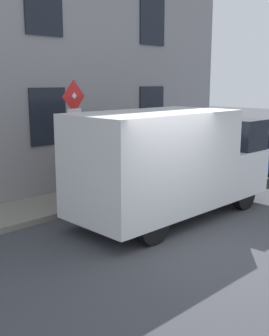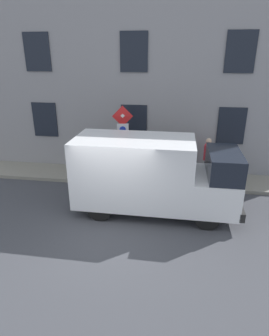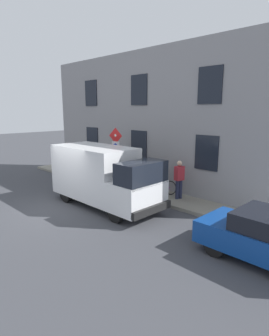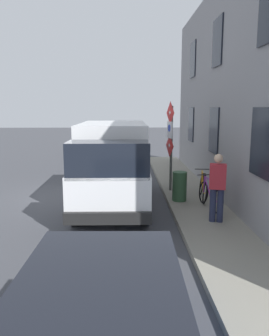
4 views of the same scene
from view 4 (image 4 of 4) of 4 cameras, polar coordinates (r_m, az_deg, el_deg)
The scene contains 10 objects.
ground_plane at distance 11.75m, azimuth -9.92°, elevation -4.69°, with size 80.00×80.00×0.00m, color #3D3F44.
sidewalk_slab at distance 11.79m, azimuth 8.98°, elevation -4.25°, with size 1.66×16.54×0.14m, color gray.
building_facade at distance 11.72m, azimuth 15.25°, elevation 12.30°, with size 0.75×14.54×6.98m.
sign_post_stacked at distance 11.58m, azimuth 6.00°, elevation 5.28°, with size 0.19×0.55×2.92m.
delivery_van at distance 10.27m, azimuth -3.70°, elevation 0.91°, with size 2.03×5.34×2.50m.
parked_hatchback at distance 3.89m, azimuth -5.52°, elevation -25.12°, with size 1.84×4.04×1.38m.
bicycle_purple at distance 9.92m, azimuth 12.63°, elevation -4.50°, with size 0.48×1.71×0.89m.
bicycle_orange at distance 10.79m, azimuth 11.46°, elevation -3.27°, with size 0.46×1.71×0.89m.
pedestrian at distance 8.66m, azimuth 13.76°, elevation -2.88°, with size 0.45×0.35×1.72m.
litter_bin at distance 10.52m, azimuth 7.58°, elevation -3.06°, with size 0.44×0.44×0.90m, color #2D5133.
Camera 4 is at (1.73, -11.23, 2.98)m, focal length 36.24 mm.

